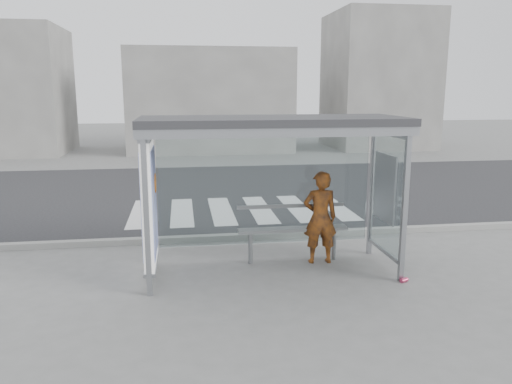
# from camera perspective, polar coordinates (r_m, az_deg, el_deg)

# --- Properties ---
(ground) EXTENTS (80.00, 80.00, 0.00)m
(ground) POSITION_cam_1_polar(r_m,az_deg,el_deg) (8.62, 1.82, -9.10)
(ground) COLOR slate
(ground) RESTS_ON ground
(road) EXTENTS (30.00, 10.00, 0.01)m
(road) POSITION_cam_1_polar(r_m,az_deg,el_deg) (15.31, -2.87, 0.13)
(road) COLOR #232325
(road) RESTS_ON ground
(curb) EXTENTS (30.00, 0.18, 0.12)m
(curb) POSITION_cam_1_polar(r_m,az_deg,el_deg) (10.42, -0.10, -5.05)
(curb) COLOR gray
(curb) RESTS_ON ground
(crosswalk) EXTENTS (5.55, 3.00, 0.00)m
(crosswalk) POSITION_cam_1_polar(r_m,az_deg,el_deg) (12.88, -1.76, -2.07)
(crosswalk) COLOR silver
(crosswalk) RESTS_ON ground
(bus_shelter) EXTENTS (4.25, 1.65, 2.62)m
(bus_shelter) POSITION_cam_1_polar(r_m,az_deg,el_deg) (8.13, -0.75, 4.09)
(bus_shelter) COLOR gray
(bus_shelter) RESTS_ON ground
(building_left) EXTENTS (6.00, 5.00, 6.00)m
(building_left) POSITION_cam_1_polar(r_m,az_deg,el_deg) (27.30, -27.21, 10.26)
(building_left) COLOR slate
(building_left) RESTS_ON ground
(building_center) EXTENTS (8.00, 5.00, 5.00)m
(building_center) POSITION_cam_1_polar(r_m,az_deg,el_deg) (25.98, -5.37, 10.36)
(building_center) COLOR slate
(building_center) RESTS_ON ground
(building_right) EXTENTS (5.00, 5.00, 7.00)m
(building_right) POSITION_cam_1_polar(r_m,az_deg,el_deg) (27.96, 13.78, 12.22)
(building_right) COLOR slate
(building_right) RESTS_ON ground
(person) EXTENTS (0.62, 0.42, 1.66)m
(person) POSITION_cam_1_polar(r_m,az_deg,el_deg) (8.90, 7.34, -2.90)
(person) COLOR #CE6913
(person) RESTS_ON ground
(bench) EXTENTS (1.97, 0.33, 1.02)m
(bench) POSITION_cam_1_polar(r_m,az_deg,el_deg) (8.98, 4.21, -4.24)
(bench) COLOR slate
(bench) RESTS_ON ground
(soda_can) EXTENTS (0.15, 0.12, 0.07)m
(soda_can) POSITION_cam_1_polar(r_m,az_deg,el_deg) (8.51, 16.56, -9.63)
(soda_can) COLOR #DA406C
(soda_can) RESTS_ON ground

